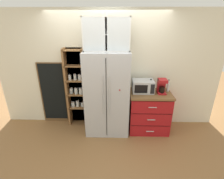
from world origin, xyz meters
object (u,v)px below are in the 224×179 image
object	(u,v)px
bottle_clear	(168,86)
bottle_green	(150,86)
coffee_maker	(162,86)
microwave	(143,86)
chalkboard_menu	(54,93)
mug_navy	(151,90)
refrigerator	(107,93)

from	to	relation	value
bottle_clear	bottle_green	distance (m)	0.38
coffee_maker	bottle_green	world-z (taller)	coffee_maker
microwave	chalkboard_menu	size ratio (longest dim) A/B	0.30
mug_navy	bottle_green	xyz separation A→B (m)	(-0.00, 0.05, 0.08)
refrigerator	chalkboard_menu	bearing A→B (deg)	166.65
refrigerator	bottle_green	bearing A→B (deg)	6.43
refrigerator	bottle_clear	size ratio (longest dim) A/B	6.86
chalkboard_menu	mug_navy	bearing A→B (deg)	-6.36
microwave	coffee_maker	distance (m)	0.38
refrigerator	mug_navy	bearing A→B (deg)	3.59
microwave	coffee_maker	xyz separation A→B (m)	(0.38, -0.04, 0.03)
bottle_green	bottle_clear	bearing A→B (deg)	3.78
bottle_green	refrigerator	bearing A→B (deg)	-173.57
bottle_green	mug_navy	bearing A→B (deg)	-87.57
refrigerator	coffee_maker	distance (m)	1.14
bottle_clear	refrigerator	bearing A→B (deg)	-174.35
mug_navy	coffee_maker	bearing A→B (deg)	-6.04
refrigerator	mug_navy	xyz separation A→B (m)	(0.91, 0.06, 0.06)
microwave	chalkboard_menu	world-z (taller)	chalkboard_menu
coffee_maker	chalkboard_menu	distance (m)	2.43
bottle_clear	bottle_green	bearing A→B (deg)	-176.22
microwave	chalkboard_menu	bearing A→B (deg)	173.66
refrigerator	chalkboard_menu	distance (m)	1.31
mug_navy	chalkboard_menu	world-z (taller)	chalkboard_menu
refrigerator	coffee_maker	xyz separation A→B (m)	(1.13, 0.03, 0.17)
bottle_clear	mug_navy	bearing A→B (deg)	-169.42
bottle_green	chalkboard_menu	distance (m)	2.20
chalkboard_menu	microwave	bearing A→B (deg)	-6.34
microwave	bottle_green	bearing A→B (deg)	9.21
microwave	bottle_green	xyz separation A→B (m)	(0.16, 0.03, -0.01)
microwave	bottle_green	distance (m)	0.16
refrigerator	chalkboard_menu	world-z (taller)	refrigerator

